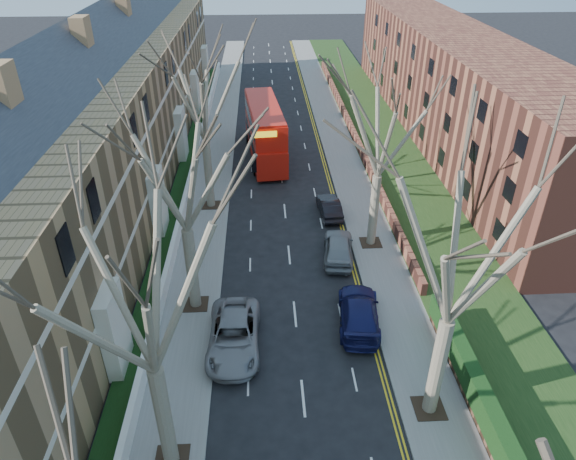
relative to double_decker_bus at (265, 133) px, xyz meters
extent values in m
cube|color=slate|center=(-4.67, 1.51, -2.36)|extent=(3.00, 102.00, 0.12)
cube|color=slate|center=(7.33, 1.51, -2.36)|extent=(3.00, 102.00, 0.12)
cube|color=#98784D|center=(-12.47, -6.49, 2.58)|extent=(9.00, 78.00, 10.00)
cube|color=#2B2D35|center=(-12.47, -6.49, 8.58)|extent=(4.67, 78.00, 4.67)
cube|color=silver|center=(-8.02, -6.49, 1.08)|extent=(0.12, 78.00, 0.35)
cube|color=silver|center=(-8.02, -6.49, 4.58)|extent=(0.12, 78.00, 0.35)
cube|color=brown|center=(18.83, 5.51, 2.58)|extent=(8.00, 54.00, 10.00)
cube|color=brown|center=(9.03, 5.51, -1.85)|extent=(0.35, 54.00, 0.90)
cube|color=white|center=(-6.32, -6.49, -1.80)|extent=(0.30, 78.00, 1.00)
cube|color=#193312|center=(11.83, 1.51, -2.27)|extent=(6.00, 102.00, 0.06)
cylinder|color=#736852|center=(-4.37, -31.49, 0.32)|extent=(0.64, 0.64, 5.25)
cube|color=#2D2116|center=(-4.37, -31.49, -2.29)|extent=(1.40, 1.40, 0.05)
cylinder|color=#736852|center=(-4.37, -21.49, 0.23)|extent=(0.64, 0.64, 5.07)
cube|color=#2D2116|center=(-4.37, -21.49, -2.29)|extent=(1.40, 1.40, 0.05)
cylinder|color=#736852|center=(-4.37, -9.49, 0.32)|extent=(0.60, 0.60, 5.25)
cube|color=#2D2116|center=(-4.37, -9.49, -2.29)|extent=(1.40, 1.40, 0.05)
cylinder|color=#736852|center=(7.03, -29.49, 0.32)|extent=(0.64, 0.64, 5.25)
cube|color=#2D2116|center=(7.03, -29.49, -2.29)|extent=(1.40, 1.40, 0.05)
cylinder|color=#736852|center=(7.03, -15.49, 0.23)|extent=(0.60, 0.60, 5.07)
cube|color=#2D2116|center=(7.03, -15.49, -2.29)|extent=(1.40, 1.40, 0.05)
cube|color=#B9170D|center=(0.00, 0.00, -0.89)|extent=(3.79, 12.01, 2.36)
cube|color=#B9170D|center=(0.00, 0.00, 1.36)|extent=(3.73, 11.42, 2.15)
cube|color=black|center=(0.00, 0.00, -0.41)|extent=(3.72, 11.07, 0.97)
cube|color=black|center=(0.00, 0.00, 1.47)|extent=(3.70, 10.84, 0.97)
imported|color=gray|center=(-2.00, -24.92, -1.63)|extent=(2.75, 5.79, 1.59)
imported|color=#15184C|center=(4.80, -23.43, -1.65)|extent=(2.81, 5.58, 1.55)
imported|color=gray|center=(4.55, -16.98, -1.62)|extent=(2.49, 4.93, 1.61)
imported|color=black|center=(4.66, -11.23, -1.75)|extent=(1.67, 4.16, 1.34)
camera|label=1|loc=(-0.26, -44.89, 16.94)|focal=32.00mm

